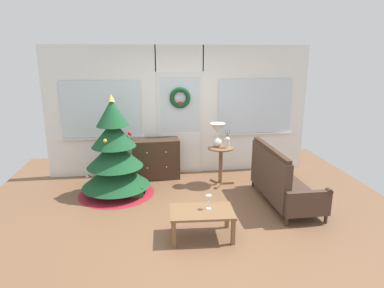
{
  "coord_description": "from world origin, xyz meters",
  "views": [
    {
      "loc": [
        -0.61,
        -4.59,
        2.4
      ],
      "look_at": [
        0.05,
        0.55,
        1.0
      ],
      "focal_mm": 31.71,
      "sensor_mm": 36.0,
      "label": 1
    }
  ],
  "objects": [
    {
      "name": "side_table",
      "position": [
        0.68,
        1.27,
        0.51
      ],
      "size": [
        0.5,
        0.48,
        0.73
      ],
      "color": "brown",
      "rests_on": "ground"
    },
    {
      "name": "settee_sofa",
      "position": [
        1.47,
        0.34,
        0.38
      ],
      "size": [
        0.74,
        1.64,
        0.96
      ],
      "color": "#3D281C",
      "rests_on": "ground"
    },
    {
      "name": "back_wall_with_door",
      "position": [
        0.0,
        2.08,
        1.28
      ],
      "size": [
        5.2,
        0.19,
        2.55
      ],
      "color": "white",
      "rests_on": "ground"
    },
    {
      "name": "ground_plane",
      "position": [
        0.0,
        0.0,
        0.0
      ],
      "size": [
        6.76,
        6.76,
        0.0
      ],
      "primitive_type": "plane",
      "color": "brown"
    },
    {
      "name": "gift_box",
      "position": [
        -0.86,
        0.87,
        0.1
      ],
      "size": [
        0.2,
        0.18,
        0.2
      ],
      "primitive_type": "cube",
      "color": "#266633",
      "rests_on": "ground"
    },
    {
      "name": "table_lamp",
      "position": [
        0.62,
        1.31,
        1.01
      ],
      "size": [
        0.28,
        0.28,
        0.44
      ],
      "color": "silver",
      "rests_on": "side_table"
    },
    {
      "name": "christmas_tree",
      "position": [
        -1.22,
        1.07,
        0.63
      ],
      "size": [
        1.32,
        1.32,
        1.75
      ],
      "color": "#4C331E",
      "rests_on": "ground"
    },
    {
      "name": "flower_vase",
      "position": [
        0.78,
        1.21,
        0.84
      ],
      "size": [
        0.11,
        0.1,
        0.35
      ],
      "color": "beige",
      "rests_on": "side_table"
    },
    {
      "name": "coffee_table",
      "position": [
        0.04,
        -0.55,
        0.33
      ],
      "size": [
        0.86,
        0.56,
        0.38
      ],
      "color": "brown",
      "rests_on": "ground"
    },
    {
      "name": "dresser_cabinet",
      "position": [
        -0.51,
        1.79,
        0.39
      ],
      "size": [
        0.92,
        0.47,
        0.78
      ],
      "color": "#3D281C",
      "rests_on": "ground"
    },
    {
      "name": "wine_glass",
      "position": [
        0.14,
        -0.51,
        0.53
      ],
      "size": [
        0.08,
        0.08,
        0.2
      ],
      "color": "silver",
      "rests_on": "coffee_table"
    }
  ]
}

